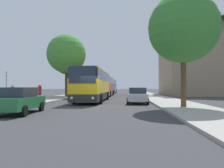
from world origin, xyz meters
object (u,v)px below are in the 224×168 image
(bus_stop_sign, at_px, (6,84))
(tree_right_near, at_px, (183,28))
(bus_middle, at_px, (104,86))
(tree_left_far, at_px, (66,54))
(bus_rear, at_px, (110,86))
(pedestrian_waiting_far, at_px, (40,92))
(bus_front, at_px, (93,85))
(parked_car_left_curb, at_px, (19,100))
(tree_left_near, at_px, (67,62))
(parked_car_right_near, at_px, (138,95))
(pedestrian_waiting_near, at_px, (13,94))

(bus_stop_sign, bearing_deg, tree_right_near, -5.20)
(bus_middle, xyz_separation_m, bus_stop_sign, (-6.39, -20.00, 0.11))
(tree_left_far, bearing_deg, tree_right_near, -49.36)
(bus_rear, xyz_separation_m, pedestrian_waiting_far, (-5.42, -29.96, -0.71))
(bus_front, distance_m, parked_car_left_curb, 11.53)
(tree_left_near, bearing_deg, tree_right_near, -54.15)
(parked_car_left_curb, bearing_deg, bus_middle, 81.38)
(bus_rear, bearing_deg, parked_car_right_near, -79.67)
(bus_front, relative_size, parked_car_right_near, 2.75)
(bus_front, xyz_separation_m, tree_right_near, (7.82, -7.33, 4.16))
(pedestrian_waiting_near, distance_m, pedestrian_waiting_far, 3.88)
(bus_stop_sign, relative_size, tree_right_near, 0.33)
(tree_left_near, bearing_deg, bus_stop_sign, -91.15)
(parked_car_left_curb, distance_m, pedestrian_waiting_near, 7.14)
(tree_left_near, distance_m, tree_left_far, 4.44)
(bus_middle, bearing_deg, pedestrian_waiting_far, -109.17)
(bus_middle, height_order, pedestrian_waiting_near, bus_middle)
(pedestrian_waiting_far, relative_size, tree_right_near, 0.21)
(parked_car_right_near, relative_size, tree_left_far, 0.47)
(bus_front, height_order, tree_right_near, tree_right_near)
(parked_car_left_curb, distance_m, tree_left_near, 23.83)
(tree_left_near, relative_size, tree_left_far, 0.86)
(bus_front, relative_size, pedestrian_waiting_near, 7.17)
(bus_rear, xyz_separation_m, bus_stop_sign, (-6.38, -34.76, 0.10))
(pedestrian_waiting_near, height_order, tree_right_near, tree_right_near)
(parked_car_right_near, relative_size, pedestrian_waiting_far, 2.46)
(bus_front, relative_size, parked_car_left_curb, 2.70)
(pedestrian_waiting_far, bearing_deg, tree_left_near, -67.62)
(parked_car_left_curb, xyz_separation_m, bus_stop_sign, (-3.62, 5.09, 1.04))
(parked_car_right_near, distance_m, pedestrian_waiting_far, 10.33)
(parked_car_right_near, height_order, pedestrian_waiting_near, pedestrian_waiting_near)
(bus_middle, height_order, tree_left_far, tree_left_far)
(bus_rear, height_order, parked_car_left_curb, bus_rear)
(parked_car_left_curb, xyz_separation_m, pedestrian_waiting_near, (-3.63, 6.14, 0.17))
(bus_middle, relative_size, parked_car_right_near, 2.70)
(pedestrian_waiting_near, relative_size, tree_right_near, 0.20)
(parked_car_left_curb, relative_size, pedestrian_waiting_far, 2.50)
(pedestrian_waiting_far, distance_m, tree_left_far, 10.42)
(parked_car_left_curb, xyz_separation_m, tree_right_near, (10.67, 3.79, 5.16))
(bus_front, height_order, bus_rear, bus_front)
(bus_rear, distance_m, tree_right_near, 37.16)
(parked_car_right_near, xyz_separation_m, pedestrian_waiting_near, (-11.20, -2.31, 0.19))
(bus_stop_sign, bearing_deg, bus_rear, 79.59)
(parked_car_left_curb, xyz_separation_m, tree_left_far, (-2.21, 18.80, 5.61))
(parked_car_right_near, bearing_deg, tree_right_near, 126.57)
(parked_car_left_curb, height_order, bus_stop_sign, bus_stop_sign)
(pedestrian_waiting_near, distance_m, tree_left_far, 13.86)
(bus_front, xyz_separation_m, pedestrian_waiting_far, (-5.51, -1.24, -0.77))
(tree_right_near, bearing_deg, bus_rear, 102.37)
(parked_car_left_curb, bearing_deg, bus_rear, 83.72)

